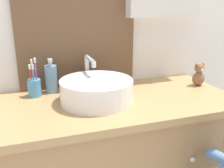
{
  "coord_description": "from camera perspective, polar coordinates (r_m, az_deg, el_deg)",
  "views": [
    {
      "loc": [
        -0.39,
        -0.79,
        1.26
      ],
      "look_at": [
        -0.05,
        0.26,
        0.9
      ],
      "focal_mm": 40.0,
      "sensor_mm": 36.0,
      "label": 1
    }
  ],
  "objects": [
    {
      "name": "wall_back",
      "position": [
        1.47,
        -2.19,
        18.4
      ],
      "size": [
        3.2,
        0.18,
        2.5
      ],
      "color": "silver",
      "rests_on": "ground_plane"
    },
    {
      "name": "vanity_counter",
      "position": [
        1.45,
        1.2,
        -18.42
      ],
      "size": [
        1.19,
        0.58,
        0.8
      ],
      "color": "#A37A4C",
      "rests_on": "ground_plane"
    },
    {
      "name": "sink_basin",
      "position": [
        1.21,
        -3.55,
        -1.34
      ],
      "size": [
        0.35,
        0.4,
        0.2
      ],
      "color": "white",
      "rests_on": "vanity_counter"
    },
    {
      "name": "toothbrush_holder",
      "position": [
        1.34,
        -17.35,
        -0.54
      ],
      "size": [
        0.07,
        0.07,
        0.2
      ],
      "color": "#4C93C6",
      "rests_on": "vanity_counter"
    },
    {
      "name": "soap_dispenser",
      "position": [
        1.37,
        -13.73,
        1.24
      ],
      "size": [
        0.06,
        0.06,
        0.18
      ],
      "color": "#6B93B2",
      "rests_on": "vanity_counter"
    },
    {
      "name": "teddy_bear",
      "position": [
        1.53,
        19.21,
        1.99
      ],
      "size": [
        0.07,
        0.06,
        0.13
      ],
      "color": "brown",
      "rests_on": "vanity_counter"
    }
  ]
}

